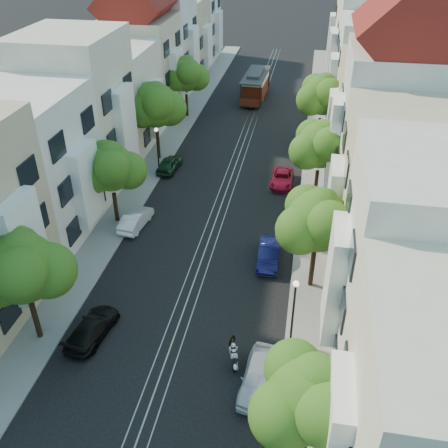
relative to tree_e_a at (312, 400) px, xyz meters
The scene contains 27 objects.
ground 32.17m from the tree_e_a, 103.17° to the left, with size 200.00×200.00×0.00m, color black.
sidewalk_east 31.33m from the tree_e_a, 90.02° to the left, with size 2.50×80.00×0.12m, color gray.
sidewalk_west 34.52m from the tree_e_a, 115.07° to the left, with size 2.50×80.00×0.12m, color gray.
rail_left 32.29m from the tree_e_a, 104.13° to the left, with size 0.06×80.00×0.02m, color gray.
rail_slot 32.16m from the tree_e_a, 103.17° to the left, with size 0.06×80.00×0.02m, color gray.
rail_right 32.04m from the tree_e_a, 102.21° to the left, with size 0.06×80.00×0.02m, color gray.
lane_line 32.16m from the tree_e_a, 103.17° to the left, with size 0.08×80.00×0.01m, color tan.
townhouses_east 31.29m from the tree_e_a, 81.53° to the left, with size 7.75×72.00×12.00m.
townhouses_west 36.38m from the tree_e_a, 121.73° to the left, with size 7.75×72.00×11.76m.
tree_e_a is the anchor object (origin of this frame).
tree_e_b 12.00m from the tree_e_a, 90.00° to the left, with size 4.93×4.08×6.68m.
tree_e_c 23.00m from the tree_e_a, 90.00° to the left, with size 4.84×3.99×6.52m.
tree_e_d 34.00m from the tree_e_a, 90.00° to the left, with size 5.01×4.16×6.85m.
tree_w_a 15.25m from the tree_e_a, 160.85° to the left, with size 4.93×4.08×6.68m.
tree_w_b 22.28m from the tree_e_a, 130.27° to the left, with size 4.72×3.87×6.27m.
tree_w_c 31.49m from the tree_e_a, 117.22° to the left, with size 5.13×4.28×7.09m.
tree_w_d 41.57m from the tree_e_a, 110.27° to the left, with size 4.84×3.99×6.52m.
lamp_east 7.26m from the tree_e_a, 97.79° to the left, with size 0.32×0.32×4.16m.
lamp_west 28.51m from the tree_e_a, 118.45° to the left, with size 0.32×0.32×4.16m.
sportbike_rider 7.31m from the tree_e_a, 126.56° to the left, with size 0.64×1.75×1.30m.
cable_car 46.90m from the tree_e_a, 99.54° to the left, with size 2.85×8.05×3.05m.
parked_car_e_near 5.84m from the tree_e_a, 120.83° to the left, with size 1.62×4.02×1.37m, color silver.
parked_car_e_mid 14.84m from the tree_e_a, 101.49° to the left, with size 1.33×3.82×1.26m, color #0C0E3E.
parked_car_e_far 25.53m from the tree_e_a, 96.51° to the left, with size 1.79×3.87×1.08m, color maroon.
parked_car_w_near 13.50m from the tree_e_a, 154.22° to the left, with size 1.64×4.04×1.17m, color black.
parked_car_w_mid 21.35m from the tree_e_a, 127.74° to the left, with size 1.30×3.73×1.23m, color silver.
parked_car_w_far 29.17m from the tree_e_a, 116.40° to the left, with size 1.48×3.69×1.26m, color #14321C.
Camera 1 is at (6.13, -15.51, 20.07)m, focal length 40.00 mm.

